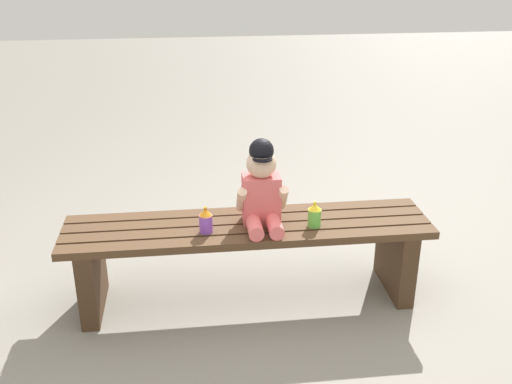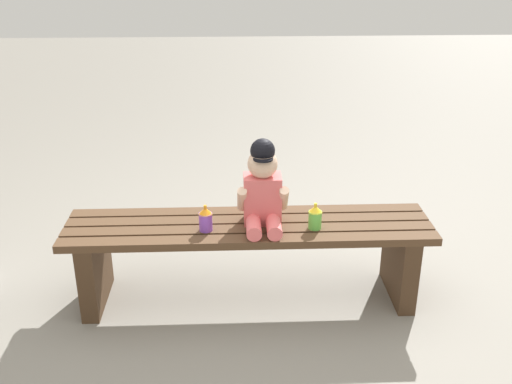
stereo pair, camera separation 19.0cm
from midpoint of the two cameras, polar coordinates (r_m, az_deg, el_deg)
The scene contains 5 objects.
ground_plane at distance 2.97m, azimuth -2.60°, elevation -10.05°, with size 16.00×16.00×0.00m, color gray.
park_bench at distance 2.82m, azimuth -2.71°, elevation -5.31°, with size 1.70×0.38×0.40m.
child_figure at distance 2.70m, azimuth -1.46°, elevation 0.35°, with size 0.23×0.27×0.40m.
sippy_cup_left at distance 2.68m, azimuth -6.84°, elevation -2.74°, with size 0.06×0.06×0.12m.
sippy_cup_right at distance 2.72m, azimuth 3.62°, elevation -2.21°, with size 0.06×0.06×0.12m.
Camera 1 is at (-0.26, -2.46, 1.64)m, focal length 41.92 mm.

